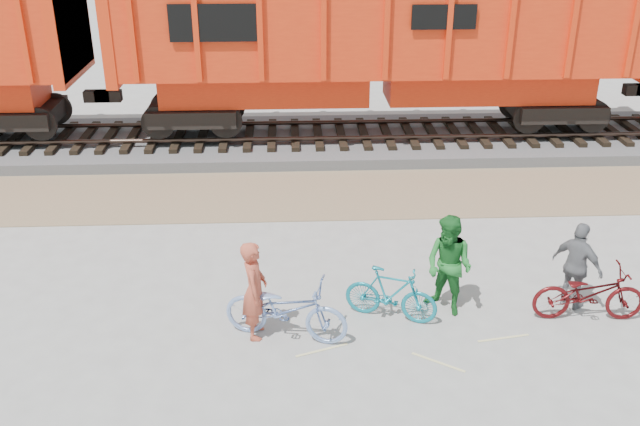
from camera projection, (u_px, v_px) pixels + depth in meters
The scene contains 11 objects.
ground at pixel (378, 321), 12.17m from camera, with size 120.00×120.00×0.00m, color #9E9E99.
gravel_strip at pixel (351, 194), 17.15m from camera, with size 120.00×3.00×0.02m, color #8F7558.
ballast_bed at pixel (341, 141), 20.27m from camera, with size 120.00×4.00×0.30m, color slate.
track at pixel (341, 130), 20.13m from camera, with size 120.00×2.60×0.24m.
hopper_car_center at pixel (378, 39), 19.11m from camera, with size 14.00×3.13×4.65m.
bicycle_blue at pixel (286, 309), 11.51m from camera, with size 0.72×2.05×1.08m, color #7C99D3.
bicycle_teal at pixel (391, 294), 12.05m from camera, with size 0.45×1.60×0.96m, color #117A8C.
bicycle_maroon at pixel (589, 294), 12.04m from camera, with size 0.65×1.88×0.99m, color #490B0D.
person_solo at pixel (254, 290), 11.45m from camera, with size 0.62×0.41×1.70m, color #B24933.
person_man at pixel (449, 266), 12.10m from camera, with size 0.87×0.68×1.79m, color #1C6926.
person_woman at pixel (577, 266), 12.27m from camera, with size 0.94×0.39×1.61m, color slate.
Camera 1 is at (-1.45, -10.22, 6.78)m, focal length 40.00 mm.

